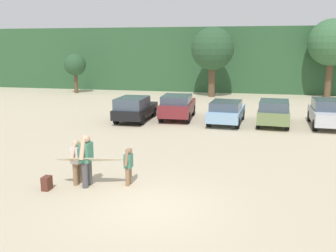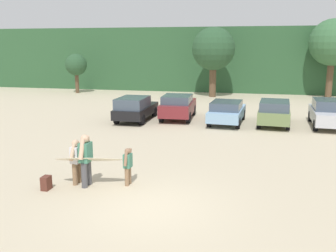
{
  "view_description": "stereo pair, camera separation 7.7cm",
  "coord_description": "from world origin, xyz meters",
  "px_view_note": "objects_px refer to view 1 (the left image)",
  "views": [
    {
      "loc": [
        2.61,
        -9.73,
        4.57
      ],
      "look_at": [
        -0.86,
        6.35,
        1.04
      ],
      "focal_mm": 39.96,
      "sensor_mm": 36.0,
      "label": 1
    },
    {
      "loc": [
        2.69,
        -9.72,
        4.57
      ],
      "look_at": [
        -0.86,
        6.35,
        1.04
      ],
      "focal_mm": 39.96,
      "sensor_mm": 36.0,
      "label": 2
    }
  ],
  "objects_px": {
    "parked_car_olive_green": "(274,112)",
    "person_companion": "(77,159)",
    "parked_car_black": "(135,108)",
    "parked_car_sky_blue": "(226,111)",
    "parked_car_maroon": "(177,106)",
    "parked_car_silver": "(328,113)",
    "person_adult": "(86,157)",
    "person_child": "(128,164)",
    "surfboard_cream": "(90,160)",
    "backpack_dropped": "(47,183)"
  },
  "relations": [
    {
      "from": "parked_car_olive_green",
      "to": "person_companion",
      "type": "distance_m",
      "value": 13.35
    },
    {
      "from": "parked_car_black",
      "to": "parked_car_sky_blue",
      "type": "xyz_separation_m",
      "value": [
        5.61,
        0.38,
        -0.06
      ]
    },
    {
      "from": "parked_car_maroon",
      "to": "parked_car_silver",
      "type": "distance_m",
      "value": 8.92
    },
    {
      "from": "person_adult",
      "to": "person_child",
      "type": "relative_size",
      "value": 1.39
    },
    {
      "from": "surfboard_cream",
      "to": "parked_car_maroon",
      "type": "bearing_deg",
      "value": -104.49
    },
    {
      "from": "parked_car_black",
      "to": "parked_car_sky_blue",
      "type": "height_order",
      "value": "parked_car_black"
    },
    {
      "from": "parked_car_olive_green",
      "to": "parked_car_sky_blue",
      "type": "bearing_deg",
      "value": 97.18
    },
    {
      "from": "parked_car_maroon",
      "to": "parked_car_sky_blue",
      "type": "xyz_separation_m",
      "value": [
        3.14,
        -0.81,
        -0.09
      ]
    },
    {
      "from": "parked_car_maroon",
      "to": "person_companion",
      "type": "bearing_deg",
      "value": 172.43
    },
    {
      "from": "parked_car_maroon",
      "to": "parked_car_silver",
      "type": "xyz_separation_m",
      "value": [
        8.91,
        -0.49,
        -0.01
      ]
    },
    {
      "from": "person_adult",
      "to": "person_child",
      "type": "bearing_deg",
      "value": -159.89
    },
    {
      "from": "parked_car_sky_blue",
      "to": "parked_car_olive_green",
      "type": "height_order",
      "value": "parked_car_olive_green"
    },
    {
      "from": "parked_car_sky_blue",
      "to": "surfboard_cream",
      "type": "height_order",
      "value": "parked_car_sky_blue"
    },
    {
      "from": "parked_car_black",
      "to": "parked_car_olive_green",
      "type": "relative_size",
      "value": 1.0
    },
    {
      "from": "person_child",
      "to": "person_companion",
      "type": "height_order",
      "value": "person_companion"
    },
    {
      "from": "parked_car_black",
      "to": "parked_car_maroon",
      "type": "bearing_deg",
      "value": -63.89
    },
    {
      "from": "surfboard_cream",
      "to": "backpack_dropped",
      "type": "bearing_deg",
      "value": 14.89
    },
    {
      "from": "person_companion",
      "to": "surfboard_cream",
      "type": "height_order",
      "value": "person_companion"
    },
    {
      "from": "parked_car_black",
      "to": "backpack_dropped",
      "type": "xyz_separation_m",
      "value": [
        0.6,
        -11.56,
        -0.58
      ]
    },
    {
      "from": "parked_car_black",
      "to": "backpack_dropped",
      "type": "relative_size",
      "value": 9.48
    },
    {
      "from": "parked_car_black",
      "to": "person_companion",
      "type": "xyz_separation_m",
      "value": [
        1.33,
        -10.83,
        0.06
      ]
    },
    {
      "from": "parked_car_maroon",
      "to": "person_adult",
      "type": "bearing_deg",
      "value": 174.42
    },
    {
      "from": "parked_car_sky_blue",
      "to": "parked_car_maroon",
      "type": "bearing_deg",
      "value": 79.97
    },
    {
      "from": "parked_car_maroon",
      "to": "backpack_dropped",
      "type": "distance_m",
      "value": 12.9
    },
    {
      "from": "parked_car_silver",
      "to": "person_companion",
      "type": "relative_size",
      "value": 2.83
    },
    {
      "from": "backpack_dropped",
      "to": "person_adult",
      "type": "bearing_deg",
      "value": 27.4
    },
    {
      "from": "parked_car_sky_blue",
      "to": "person_companion",
      "type": "relative_size",
      "value": 2.79
    },
    {
      "from": "parked_car_sky_blue",
      "to": "person_companion",
      "type": "bearing_deg",
      "value": 163.54
    },
    {
      "from": "parked_car_black",
      "to": "surfboard_cream",
      "type": "relative_size",
      "value": 1.84
    },
    {
      "from": "person_companion",
      "to": "parked_car_olive_green",
      "type": "bearing_deg",
      "value": -119.28
    },
    {
      "from": "parked_car_sky_blue",
      "to": "backpack_dropped",
      "type": "xyz_separation_m",
      "value": [
        -5.01,
        -11.94,
        -0.51
      ]
    },
    {
      "from": "person_child",
      "to": "parked_car_silver",
      "type": "bearing_deg",
      "value": -124.07
    },
    {
      "from": "parked_car_maroon",
      "to": "parked_car_olive_green",
      "type": "relative_size",
      "value": 0.98
    },
    {
      "from": "parked_car_maroon",
      "to": "backpack_dropped",
      "type": "bearing_deg",
      "value": 169.5
    },
    {
      "from": "parked_car_sky_blue",
      "to": "parked_car_silver",
      "type": "relative_size",
      "value": 0.99
    },
    {
      "from": "parked_car_black",
      "to": "parked_car_olive_green",
      "type": "xyz_separation_m",
      "value": [
        8.35,
        0.53,
        -0.01
      ]
    },
    {
      "from": "parked_car_black",
      "to": "parked_car_silver",
      "type": "height_order",
      "value": "parked_car_silver"
    },
    {
      "from": "parked_car_black",
      "to": "surfboard_cream",
      "type": "height_order",
      "value": "parked_car_black"
    },
    {
      "from": "person_adult",
      "to": "parked_car_silver",
      "type": "bearing_deg",
      "value": -127.11
    },
    {
      "from": "person_adult",
      "to": "surfboard_cream",
      "type": "distance_m",
      "value": 0.13
    },
    {
      "from": "parked_car_sky_blue",
      "to": "backpack_dropped",
      "type": "relative_size",
      "value": 9.51
    },
    {
      "from": "parked_car_sky_blue",
      "to": "person_child",
      "type": "distance_m",
      "value": 11.23
    },
    {
      "from": "parked_car_olive_green",
      "to": "backpack_dropped",
      "type": "relative_size",
      "value": 9.46
    },
    {
      "from": "person_adult",
      "to": "parked_car_maroon",
      "type": "bearing_deg",
      "value": -91.0
    },
    {
      "from": "parked_car_black",
      "to": "surfboard_cream",
      "type": "distance_m",
      "value": 11.09
    },
    {
      "from": "parked_car_sky_blue",
      "to": "person_child",
      "type": "relative_size",
      "value": 3.39
    },
    {
      "from": "parked_car_olive_green",
      "to": "person_adult",
      "type": "distance_m",
      "value": 13.26
    },
    {
      "from": "parked_car_silver",
      "to": "person_companion",
      "type": "xyz_separation_m",
      "value": [
        -10.05,
        -11.53,
        0.04
      ]
    },
    {
      "from": "parked_car_black",
      "to": "person_adult",
      "type": "xyz_separation_m",
      "value": [
        1.74,
        -10.96,
        0.19
      ]
    },
    {
      "from": "parked_car_maroon",
      "to": "person_companion",
      "type": "height_order",
      "value": "parked_car_maroon"
    }
  ]
}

